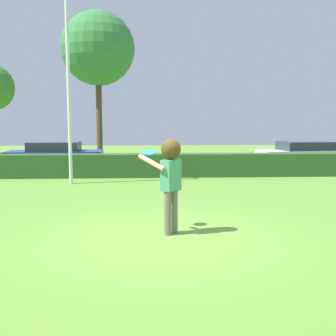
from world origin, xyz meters
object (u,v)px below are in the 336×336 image
at_px(frisbee, 149,153).
at_px(parked_car_blue, 55,154).
at_px(person, 171,172).
at_px(willow_tree, 98,49).
at_px(lamppost, 68,79).
at_px(parked_car_white, 305,154).

xyz_separation_m(frisbee, parked_car_blue, (-4.15, 10.26, -0.84)).
distance_m(person, willow_tree, 16.03).
distance_m(frisbee, willow_tree, 15.45).
xyz_separation_m(frisbee, willow_tree, (-2.63, 14.53, 4.54)).
bearing_deg(lamppost, frisbee, -66.21).
distance_m(person, frisbee, 0.68).
relative_size(person, parked_car_blue, 0.42).
bearing_deg(willow_tree, person, -78.56).
bearing_deg(willow_tree, lamppost, -90.24).
height_order(person, parked_car_white, person).
bearing_deg(parked_car_blue, parked_car_white, -0.94).
distance_m(person, parked_car_white, 12.53).
height_order(lamppost, parked_car_white, lamppost).
height_order(frisbee, parked_car_blue, frisbee).
bearing_deg(frisbee, willow_tree, 100.26).
xyz_separation_m(lamppost, parked_car_white, (9.88, 4.03, -2.90)).
xyz_separation_m(frisbee, parked_car_white, (7.21, 10.08, -0.84)).
bearing_deg(person, frisbee, 132.56).
bearing_deg(parked_car_blue, frisbee, -68.01).
relative_size(lamppost, willow_tree, 0.81).
height_order(frisbee, parked_car_white, frisbee).
distance_m(frisbee, lamppost, 6.92).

